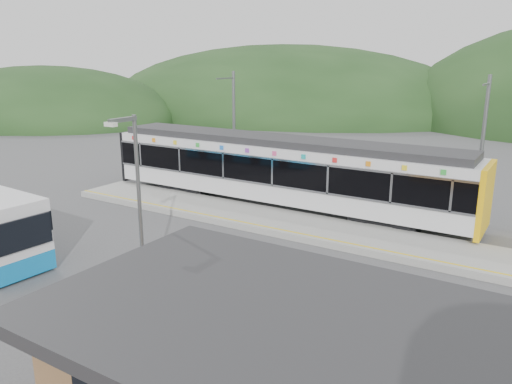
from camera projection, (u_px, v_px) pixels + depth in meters
The scene contains 9 objects.
ground at pixel (257, 250), 20.69m from camera, with size 120.00×120.00×0.00m, color #4C4C4F.
hills at pixel (440, 240), 21.85m from camera, with size 146.00×149.00×26.00m.
platform at pixel (294, 225), 23.36m from camera, with size 26.00×3.20×0.30m, color #9E9E99.
yellow_line at pixel (280, 229), 22.25m from camera, with size 26.00×0.10×0.01m, color yellow.
train at pixel (279, 169), 26.30m from camera, with size 20.44×3.01×3.74m.
catenary_mast_west at pixel (234, 128), 30.37m from camera, with size 0.18×1.80×7.00m.
catenary_mast_east at pixel (482, 148), 23.18m from camera, with size 0.18×1.80×7.00m.
station_shelter at pixel (273, 377), 9.84m from camera, with size 9.20×6.20×3.00m.
lamp_post at pixel (136, 197), 15.00m from camera, with size 0.35×1.07×6.08m.
Camera 1 is at (10.27, -16.45, 7.61)m, focal length 35.00 mm.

